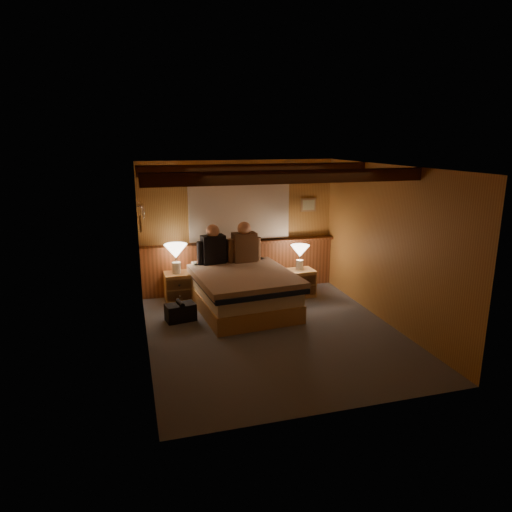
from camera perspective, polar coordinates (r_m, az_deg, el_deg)
name	(u,v)px	position (r m, az deg, el deg)	size (l,w,h in m)	color
floor	(273,332)	(6.81, 2.18, -9.50)	(4.20, 4.20, 0.00)	#4A4F58
ceiling	(275,167)	(6.24, 2.40, 11.11)	(4.20, 4.20, 0.00)	#DB8F52
wall_back	(239,227)	(8.39, -2.15, 3.70)	(3.60, 3.60, 0.00)	#B58841
wall_left	(143,262)	(6.12, -13.96, -0.77)	(4.20, 4.20, 0.00)	#B58841
wall_right	(387,245)	(7.17, 16.11, 1.28)	(4.20, 4.20, 0.00)	#B58841
wall_front	(340,303)	(4.55, 10.50, -5.84)	(3.60, 3.60, 0.00)	#B58841
wainscot	(240,265)	(8.49, -2.00, -1.12)	(3.60, 0.23, 0.94)	brown
curtain_window	(240,210)	(8.27, -2.05, 5.80)	(2.18, 0.09, 1.11)	#3F1F0F
ceiling_beams	(272,173)	(6.38, 1.96, 10.38)	(3.60, 1.65, 0.16)	#3F1F0F
coat_rail	(142,209)	(7.57, -14.03, 5.71)	(0.05, 0.55, 0.24)	silver
framed_print	(308,205)	(8.73, 6.56, 6.36)	(0.30, 0.04, 0.25)	#A07C50
bed	(243,290)	(7.54, -1.69, -4.27)	(1.66, 2.06, 0.66)	#B37B4C
nightstand_left	(178,287)	(8.12, -9.72, -3.80)	(0.46, 0.41, 0.50)	#B37B4C
nightstand_right	(301,283)	(8.28, 5.67, -3.33)	(0.46, 0.42, 0.49)	#B37B4C
lamp_left	(176,253)	(7.95, -9.99, 0.37)	(0.39, 0.39, 0.51)	white
lamp_right	(300,252)	(8.18, 5.52, 0.45)	(0.34, 0.34, 0.44)	white
person_left	(213,247)	(7.92, -5.38, 1.08)	(0.58, 0.29, 0.71)	black
person_right	(244,245)	(8.00, -1.48, 1.36)	(0.61, 0.27, 0.74)	#4F331F
duffel_bag	(181,312)	(7.26, -9.42, -6.91)	(0.49, 0.35, 0.33)	black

